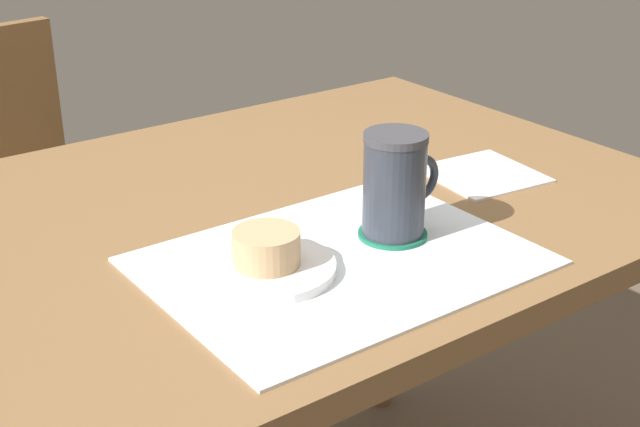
# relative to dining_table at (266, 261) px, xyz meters

# --- Properties ---
(dining_table) EXTENTS (1.16, 0.80, 0.75)m
(dining_table) POSITION_rel_dining_table_xyz_m (0.00, 0.00, 0.00)
(dining_table) COLOR brown
(dining_table) RESTS_ON ground_plane
(wooden_chair) EXTENTS (0.48, 0.48, 0.85)m
(wooden_chair) POSITION_rel_dining_table_xyz_m (-0.13, 0.77, -0.19)
(wooden_chair) COLOR brown
(wooden_chair) RESTS_ON ground_plane
(placemat) EXTENTS (0.44, 0.34, 0.00)m
(placemat) POSITION_rel_dining_table_xyz_m (-0.02, -0.19, 0.09)
(placemat) COLOR white
(placemat) RESTS_ON dining_table
(pastry_plate) EXTENTS (0.16, 0.16, 0.01)m
(pastry_plate) POSITION_rel_dining_table_xyz_m (-0.11, -0.17, 0.09)
(pastry_plate) COLOR white
(pastry_plate) RESTS_ON placemat
(pastry) EXTENTS (0.08, 0.08, 0.04)m
(pastry) POSITION_rel_dining_table_xyz_m (-0.11, -0.17, 0.12)
(pastry) COLOR tan
(pastry) RESTS_ON pastry_plate
(coffee_coaster) EXTENTS (0.09, 0.09, 0.00)m
(coffee_coaster) POSITION_rel_dining_table_xyz_m (0.08, -0.18, 0.09)
(coffee_coaster) COLOR #196B4C
(coffee_coaster) RESTS_ON placemat
(coffee_mug) EXTENTS (0.11, 0.08, 0.13)m
(coffee_mug) POSITION_rel_dining_table_xyz_m (0.08, -0.18, 0.16)
(coffee_mug) COLOR #2D333D
(coffee_mug) RESTS_ON coffee_coaster
(paper_napkin) EXTENTS (0.17, 0.17, 0.00)m
(paper_napkin) POSITION_rel_dining_table_xyz_m (0.32, -0.10, 0.09)
(paper_napkin) COLOR white
(paper_napkin) RESTS_ON dining_table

